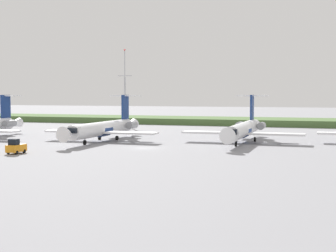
{
  "coord_description": "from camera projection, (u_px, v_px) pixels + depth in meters",
  "views": [
    {
      "loc": [
        29.23,
        -76.36,
        9.04
      ],
      "look_at": [
        0.0,
        12.32,
        3.0
      ],
      "focal_mm": 51.89,
      "sensor_mm": 36.0,
      "label": 1
    }
  ],
  "objects": [
    {
      "name": "regional_jet_fourth",
      "position": [
        244.0,
        129.0,
        92.04
      ],
      "size": [
        22.81,
        31.0,
        9.0
      ],
      "color": "white",
      "rests_on": "ground"
    },
    {
      "name": "regional_jet_third",
      "position": [
        104.0,
        128.0,
        94.83
      ],
      "size": [
        22.81,
        31.0,
        9.0
      ],
      "color": "white",
      "rests_on": "ground"
    },
    {
      "name": "ground_plane",
      "position": [
        192.0,
        134.0,
        110.52
      ],
      "size": [
        500.0,
        500.0,
        0.0
      ],
      "primitive_type": "plane",
      "color": "gray"
    },
    {
      "name": "baggage_tug",
      "position": [
        16.0,
        147.0,
        74.35
      ],
      "size": [
        1.72,
        3.2,
        2.3
      ],
      "color": "orange",
      "rests_on": "ground"
    },
    {
      "name": "grass_berm",
      "position": [
        227.0,
        121.0,
        148.91
      ],
      "size": [
        320.0,
        20.0,
        1.88
      ],
      "primitive_type": "cube",
      "color": "#4C6B38",
      "rests_on": "ground"
    },
    {
      "name": "antenna_mast",
      "position": [
        125.0,
        94.0,
        139.94
      ],
      "size": [
        4.4,
        0.5,
        22.15
      ],
      "color": "#B2B2B7",
      "rests_on": "ground"
    }
  ]
}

